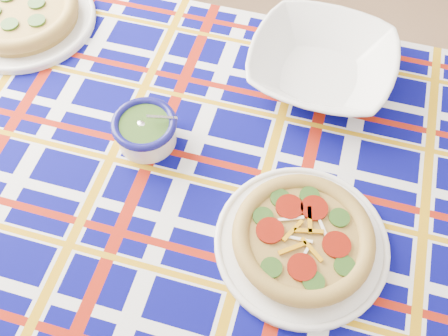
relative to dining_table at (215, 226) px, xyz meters
The scene contains 7 objects.
floor 1.13m from the dining_table, 44.93° to the left, with size 4.00×4.00×0.00m, color #886346.
dining_table is the anchor object (origin of this frame).
tablecloth 0.03m from the dining_table, ahead, with size 1.82×1.15×0.12m, color #050560, non-canonical shape.
main_focaccia_plate 0.22m from the dining_table, ahead, with size 0.34×0.34×0.07m, color #A47F3A, non-canonical shape.
pesto_bowl 0.25m from the dining_table, 160.92° to the left, with size 0.14×0.14×0.08m, color #1E3B10, non-canonical shape.
serving_bowl 0.44m from the dining_table, 83.91° to the left, with size 0.33×0.33×0.08m, color white.
second_focaccia_plate 0.72m from the dining_table, 161.85° to the left, with size 0.37×0.37×0.07m, color #A47F3A, non-canonical shape.
Camera 1 is at (-0.36, -0.98, 1.72)m, focal length 40.00 mm.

